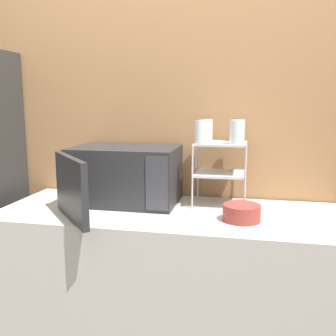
% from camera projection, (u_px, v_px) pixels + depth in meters
% --- Properties ---
extents(wall_back, '(8.00, 0.06, 2.60)m').
position_uv_depth(wall_back, '(182.00, 130.00, 2.22)').
color(wall_back, '#9E7047').
rests_on(wall_back, ground_plane).
extents(counter, '(1.76, 0.67, 0.91)m').
position_uv_depth(counter, '(169.00, 292.00, 2.01)').
color(counter, '#B7B2A8').
rests_on(counter, ground_plane).
extents(microwave, '(0.59, 0.74, 0.31)m').
position_uv_depth(microwave, '(123.00, 175.00, 2.05)').
color(microwave, '#262628').
rests_on(microwave, counter).
extents(dish_rack, '(0.28, 0.25, 0.34)m').
position_uv_depth(dish_rack, '(220.00, 160.00, 2.01)').
color(dish_rack, '#B2B2B7').
rests_on(dish_rack, counter).
extents(glass_front_left, '(0.08, 0.08, 0.12)m').
position_uv_depth(glass_front_left, '(202.00, 132.00, 1.93)').
color(glass_front_left, silver).
rests_on(glass_front_left, dish_rack).
extents(glass_back_right, '(0.08, 0.08, 0.12)m').
position_uv_depth(glass_back_right, '(238.00, 131.00, 2.03)').
color(glass_back_right, silver).
rests_on(glass_back_right, dish_rack).
extents(glass_front_right, '(0.08, 0.08, 0.12)m').
position_uv_depth(glass_front_right, '(237.00, 132.00, 1.90)').
color(glass_front_right, silver).
rests_on(glass_front_right, dish_rack).
extents(glass_back_left, '(0.08, 0.08, 0.12)m').
position_uv_depth(glass_back_left, '(206.00, 130.00, 2.07)').
color(glass_back_left, silver).
rests_on(glass_back_left, dish_rack).
extents(bowl, '(0.18, 0.18, 0.08)m').
position_uv_depth(bowl, '(242.00, 213.00, 1.76)').
color(bowl, maroon).
rests_on(bowl, counter).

